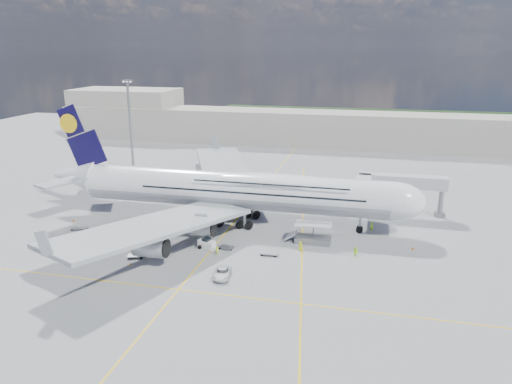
% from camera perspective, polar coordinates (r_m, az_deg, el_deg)
% --- Properties ---
extents(ground, '(300.00, 300.00, 0.00)m').
position_cam_1_polar(ground, '(92.75, -4.21, -5.49)').
color(ground, gray).
rests_on(ground, ground).
extents(taxi_line_main, '(0.25, 220.00, 0.01)m').
position_cam_1_polar(taxi_line_main, '(92.74, -4.21, -5.49)').
color(taxi_line_main, yellow).
rests_on(taxi_line_main, ground).
extents(taxi_line_cross, '(120.00, 0.25, 0.01)m').
position_cam_1_polar(taxi_line_cross, '(75.69, -8.87, -10.95)').
color(taxi_line_cross, yellow).
rests_on(taxi_line_cross, ground).
extents(taxi_line_diag, '(14.16, 99.06, 0.01)m').
position_cam_1_polar(taxi_line_diag, '(98.93, 5.33, -4.08)').
color(taxi_line_diag, yellow).
rests_on(taxi_line_diag, ground).
extents(airliner, '(77.26, 79.15, 23.71)m').
position_cam_1_polar(airliner, '(99.48, -2.41, 0.26)').
color(airliner, white).
rests_on(airliner, ground).
extents(jet_bridge, '(18.80, 12.10, 8.50)m').
position_cam_1_polar(jet_bridge, '(106.49, 14.74, 0.80)').
color(jet_bridge, '#B7B7BC').
rests_on(jet_bridge, ground).
extents(cargo_loader, '(8.53, 3.20, 3.67)m').
position_cam_1_polar(cargo_loader, '(91.57, 6.45, -5.01)').
color(cargo_loader, silver).
rests_on(cargo_loader, ground).
extents(light_mast, '(3.00, 0.70, 25.50)m').
position_cam_1_polar(light_mast, '(144.86, -14.16, 7.46)').
color(light_mast, gray).
rests_on(light_mast, ground).
extents(terminal, '(180.00, 16.00, 12.00)m').
position_cam_1_polar(terminal, '(181.09, 4.93, 7.30)').
color(terminal, '#B2AD9E').
rests_on(terminal, ground).
extents(hangar, '(40.00, 22.00, 18.00)m').
position_cam_1_polar(hangar, '(207.50, -14.53, 8.85)').
color(hangar, '#B2AD9E').
rests_on(hangar, ground).
extents(tree_line, '(160.00, 6.00, 8.00)m').
position_cam_1_polar(tree_line, '(224.32, 16.97, 7.90)').
color(tree_line, '#193814').
rests_on(tree_line, ground).
extents(dolly_row_a, '(3.41, 2.40, 0.45)m').
position_cam_1_polar(dolly_row_a, '(99.47, -17.65, -4.50)').
color(dolly_row_a, gray).
rests_on(dolly_row_a, ground).
extents(dolly_row_b, '(3.40, 2.40, 0.45)m').
position_cam_1_polar(dolly_row_b, '(101.08, -15.58, -3.98)').
color(dolly_row_b, gray).
rests_on(dolly_row_b, ground).
extents(dolly_row_c, '(3.26, 2.48, 0.43)m').
position_cam_1_polar(dolly_row_c, '(87.53, -13.49, -7.07)').
color(dolly_row_c, gray).
rests_on(dolly_row_c, ground).
extents(dolly_back, '(3.34, 2.27, 0.45)m').
position_cam_1_polar(dolly_back, '(103.05, -19.54, -3.95)').
color(dolly_back, gray).
rests_on(dolly_back, ground).
extents(dolly_nose_far, '(3.08, 1.70, 0.45)m').
position_cam_1_polar(dolly_nose_far, '(86.09, 1.54, -6.99)').
color(dolly_nose_far, gray).
rests_on(dolly_nose_far, ground).
extents(dolly_nose_near, '(2.94, 2.27, 0.38)m').
position_cam_1_polar(dolly_nose_near, '(88.68, -3.42, -6.33)').
color(dolly_nose_near, gray).
rests_on(dolly_nose_near, ground).
extents(baggage_tug, '(3.40, 2.28, 1.95)m').
position_cam_1_polar(baggage_tug, '(88.96, -5.65, -5.91)').
color(baggage_tug, white).
rests_on(baggage_tug, ground).
extents(catering_truck_inner, '(6.81, 3.44, 3.89)m').
position_cam_1_polar(catering_truck_inner, '(125.26, -2.37, 1.28)').
color(catering_truck_inner, gray).
rests_on(catering_truck_inner, ground).
extents(catering_truck_outer, '(7.42, 2.95, 4.41)m').
position_cam_1_polar(catering_truck_outer, '(133.34, -5.30, 2.25)').
color(catering_truck_outer, gray).
rests_on(catering_truck_outer, ground).
extents(service_van, '(3.00, 5.34, 1.41)m').
position_cam_1_polar(service_van, '(78.27, -3.89, -9.24)').
color(service_van, silver).
rests_on(service_van, ground).
extents(crew_nose, '(0.84, 0.81, 1.93)m').
position_cam_1_polar(crew_nose, '(98.87, 13.08, -3.88)').
color(crew_nose, '#A8EF19').
rests_on(crew_nose, ground).
extents(crew_loader, '(1.10, 0.98, 1.88)m').
position_cam_1_polar(crew_loader, '(86.46, 11.33, -6.79)').
color(crew_loader, '#BBFD1A').
rests_on(crew_loader, ground).
extents(crew_wing, '(0.43, 0.98, 1.66)m').
position_cam_1_polar(crew_wing, '(99.53, -13.08, -3.82)').
color(crew_wing, '#BFFF1A').
rests_on(crew_wing, ground).
extents(crew_van, '(0.97, 0.94, 1.68)m').
position_cam_1_polar(crew_van, '(87.96, 5.08, -6.18)').
color(crew_van, '#DDF319').
rests_on(crew_van, ground).
extents(crew_tug, '(1.12, 0.89, 1.52)m').
position_cam_1_polar(crew_tug, '(86.22, -4.48, -6.70)').
color(crew_tug, '#C6DC17').
rests_on(crew_tug, ground).
extents(cone_nose, '(0.46, 0.46, 0.59)m').
position_cam_1_polar(cone_nose, '(92.50, 17.49, -6.12)').
color(cone_nose, orange).
rests_on(cone_nose, ground).
extents(cone_wing_left_inner, '(0.39, 0.39, 0.50)m').
position_cam_1_polar(cone_wing_left_inner, '(123.73, -3.94, 0.29)').
color(cone_wing_left_inner, orange).
rests_on(cone_wing_left_inner, ground).
extents(cone_wing_left_outer, '(0.49, 0.49, 0.62)m').
position_cam_1_polar(cone_wing_left_outer, '(124.35, -4.97, 0.38)').
color(cone_wing_left_outer, orange).
rests_on(cone_wing_left_outer, ground).
extents(cone_wing_right_inner, '(0.44, 0.44, 0.56)m').
position_cam_1_polar(cone_wing_right_inner, '(93.17, -11.69, -5.52)').
color(cone_wing_right_inner, orange).
rests_on(cone_wing_right_inner, ground).
extents(cone_wing_right_outer, '(0.38, 0.38, 0.48)m').
position_cam_1_polar(cone_wing_right_outer, '(84.93, -14.17, -7.94)').
color(cone_wing_right_outer, orange).
rests_on(cone_wing_right_outer, ground).
extents(cone_tail, '(0.43, 0.43, 0.55)m').
position_cam_1_polar(cone_tail, '(108.31, -20.12, -3.07)').
color(cone_tail, orange).
rests_on(cone_tail, ground).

